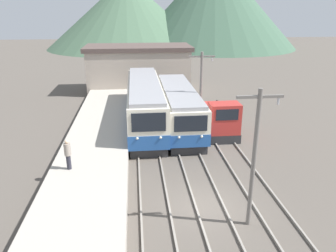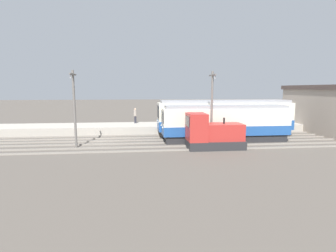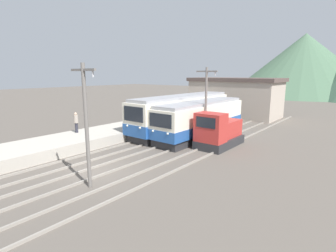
# 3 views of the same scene
# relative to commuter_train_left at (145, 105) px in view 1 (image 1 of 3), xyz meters

# --- Properties ---
(ground_plane) EXTENTS (200.00, 200.00, 0.00)m
(ground_plane) POSITION_rel_commuter_train_left_xyz_m (2.60, -12.95, -1.78)
(ground_plane) COLOR #564F47
(platform_left) EXTENTS (4.50, 54.00, 0.86)m
(platform_left) POSITION_rel_commuter_train_left_xyz_m (-3.65, -12.95, -1.35)
(platform_left) COLOR #ADA599
(platform_left) RESTS_ON ground
(track_left) EXTENTS (1.54, 60.00, 0.14)m
(track_left) POSITION_rel_commuter_train_left_xyz_m (-0.00, -12.95, -1.71)
(track_left) COLOR gray
(track_left) RESTS_ON ground
(track_center) EXTENTS (1.54, 60.00, 0.14)m
(track_center) POSITION_rel_commuter_train_left_xyz_m (2.80, -12.95, -1.71)
(track_center) COLOR gray
(track_center) RESTS_ON ground
(track_right) EXTENTS (1.54, 60.00, 0.14)m
(track_right) POSITION_rel_commuter_train_left_xyz_m (5.80, -12.95, -1.71)
(track_right) COLOR gray
(track_right) RESTS_ON ground
(commuter_train_left) EXTENTS (2.84, 14.42, 3.84)m
(commuter_train_left) POSITION_rel_commuter_train_left_xyz_m (0.00, 0.00, 0.00)
(commuter_train_left) COLOR #28282B
(commuter_train_left) RESTS_ON ground
(commuter_train_center) EXTENTS (2.84, 12.19, 3.46)m
(commuter_train_center) POSITION_rel_commuter_train_left_xyz_m (2.80, -0.91, -0.16)
(commuter_train_center) COLOR #28282B
(commuter_train_center) RESTS_ON ground
(shunting_locomotive) EXTENTS (2.40, 4.79, 3.00)m
(shunting_locomotive) POSITION_rel_commuter_train_left_xyz_m (5.80, -2.97, -0.57)
(shunting_locomotive) COLOR #28282B
(shunting_locomotive) RESTS_ON ground
(catenary_mast_near) EXTENTS (2.00, 0.20, 6.58)m
(catenary_mast_near) POSITION_rel_commuter_train_left_xyz_m (4.31, -14.54, 1.83)
(catenary_mast_near) COLOR slate
(catenary_mast_near) RESTS_ON ground
(catenary_mast_mid) EXTENTS (2.00, 0.20, 6.58)m
(catenary_mast_mid) POSITION_rel_commuter_train_left_xyz_m (4.31, -2.62, 1.83)
(catenary_mast_mid) COLOR slate
(catenary_mast_mid) RESTS_ON ground
(person_on_platform) EXTENTS (0.38, 0.38, 1.82)m
(person_on_platform) POSITION_rel_commuter_train_left_xyz_m (-4.76, -9.60, 0.08)
(person_on_platform) COLOR #282833
(person_on_platform) RESTS_ON platform_left
(station_building) EXTENTS (12.60, 6.30, 5.45)m
(station_building) POSITION_rel_commuter_train_left_xyz_m (-0.26, 13.05, 0.97)
(station_building) COLOR #AD9E8E
(station_building) RESTS_ON ground
(mountain_backdrop) EXTENTS (63.46, 42.48, 22.14)m
(mountain_backdrop) POSITION_rel_commuter_train_left_xyz_m (10.74, 60.60, 8.23)
(mountain_backdrop) COLOR #3D5B47
(mountain_backdrop) RESTS_ON ground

